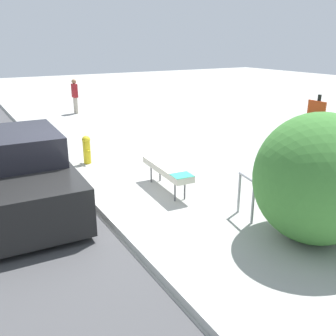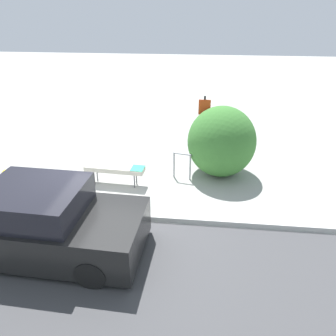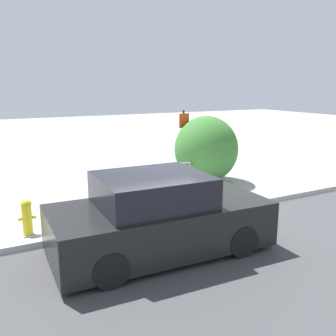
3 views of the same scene
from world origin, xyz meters
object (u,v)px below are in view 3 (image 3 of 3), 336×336
Objects in this scene: parked_car_near at (159,218)px; sign_post at (184,139)px; fire_hydrant at (27,216)px; bike_rack at (182,173)px; bench at (132,185)px.

sign_post is at bearing 56.90° from parked_car_near.
bike_rack is at bearing 17.75° from fire_hydrant.
sign_post is 5.55m from parked_car_near.
parked_car_near is (2.05, -2.06, 0.27)m from fire_hydrant.
bike_rack is at bearing -122.06° from sign_post.
parked_car_near reaches higher than bench.
sign_post is at bearing 35.28° from bench.
parked_car_near is at bearing -125.40° from sign_post.
parked_car_near reaches higher than bike_rack.
bench is 0.43× the size of parked_car_near.
bike_rack reaches higher than fire_hydrant.
parked_car_near is (-2.60, -3.55, 0.18)m from bike_rack.
bench is at bearing 18.11° from fire_hydrant.
sign_post reaches higher than parked_car_near.
fire_hydrant is at bearing -155.18° from sign_post.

